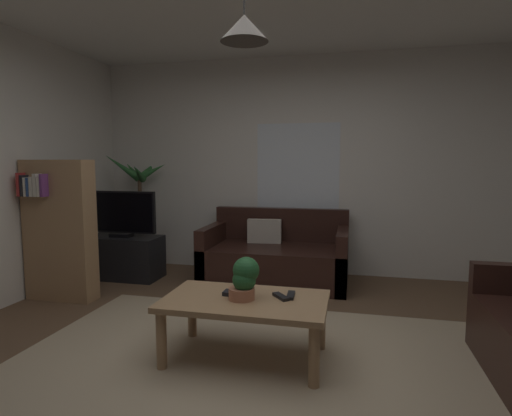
% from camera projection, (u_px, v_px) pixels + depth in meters
% --- Properties ---
extents(floor, '(5.06, 5.11, 0.02)m').
position_uv_depth(floor, '(246.00, 370.00, 2.78)').
color(floor, brown).
rests_on(floor, ground).
extents(rug, '(3.29, 2.81, 0.01)m').
position_uv_depth(rug, '(238.00, 383.00, 2.58)').
color(rug, tan).
rests_on(rug, ground).
extents(wall_back, '(5.18, 0.06, 2.66)m').
position_uv_depth(wall_back, '(298.00, 166.00, 5.13)').
color(wall_back, silver).
rests_on(wall_back, ground).
extents(window_pane, '(1.02, 0.01, 1.07)m').
position_uv_depth(window_pane, '(297.00, 167.00, 5.11)').
color(window_pane, white).
extents(couch_under_window, '(1.62, 0.89, 0.82)m').
position_uv_depth(couch_under_window, '(276.00, 259.00, 4.77)').
color(couch_under_window, black).
rests_on(couch_under_window, ground).
extents(coffee_table, '(1.13, 0.66, 0.44)m').
position_uv_depth(coffee_table, '(245.00, 307.00, 2.88)').
color(coffee_table, '#A87F56').
rests_on(coffee_table, ground).
extents(book_on_table_0, '(0.14, 0.10, 0.03)m').
position_uv_depth(book_on_table_0, '(233.00, 293.00, 2.94)').
color(book_on_table_0, black).
rests_on(book_on_table_0, coffee_table).
extents(remote_on_table_0, '(0.06, 0.16, 0.02)m').
position_uv_depth(remote_on_table_0, '(291.00, 295.00, 2.90)').
color(remote_on_table_0, black).
rests_on(remote_on_table_0, coffee_table).
extents(remote_on_table_1, '(0.14, 0.16, 0.02)m').
position_uv_depth(remote_on_table_1, '(281.00, 297.00, 2.88)').
color(remote_on_table_1, black).
rests_on(remote_on_table_1, coffee_table).
extents(potted_plant_on_table, '(0.21, 0.20, 0.29)m').
position_uv_depth(potted_plant_on_table, '(245.00, 278.00, 2.85)').
color(potted_plant_on_table, '#B77051').
rests_on(potted_plant_on_table, coffee_table).
extents(tv_stand, '(0.90, 0.44, 0.50)m').
position_uv_depth(tv_stand, '(123.00, 257.00, 4.95)').
color(tv_stand, black).
rests_on(tv_stand, ground).
extents(tv, '(0.87, 0.16, 0.54)m').
position_uv_depth(tv, '(121.00, 213.00, 4.87)').
color(tv, black).
rests_on(tv, tv_stand).
extents(potted_palm_corner, '(0.74, 0.83, 1.52)m').
position_uv_depth(potted_palm_corner, '(141.00, 220.00, 5.43)').
color(potted_palm_corner, brown).
rests_on(potted_palm_corner, ground).
extents(bookshelf_corner, '(0.70, 0.31, 1.40)m').
position_uv_depth(bookshelf_corner, '(59.00, 229.00, 4.12)').
color(bookshelf_corner, '#A87F56').
rests_on(bookshelf_corner, ground).
extents(pendant_lamp, '(0.32, 0.32, 0.50)m').
position_uv_depth(pendant_lamp, '(244.00, 28.00, 2.68)').
color(pendant_lamp, black).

